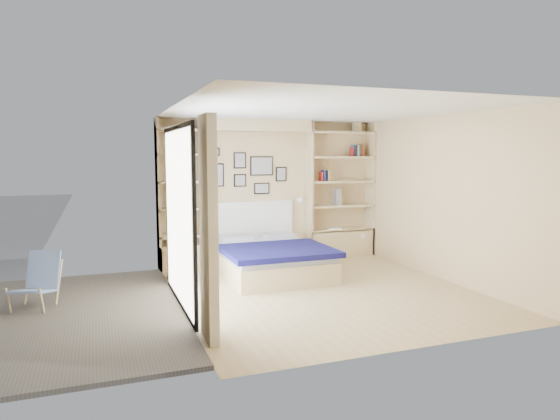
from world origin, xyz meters
name	(u,v)px	position (x,y,z in m)	size (l,w,h in m)	color
ground	(322,290)	(0.00, 0.00, 0.00)	(4.50, 4.50, 0.00)	tan
room_shell	(262,205)	(-0.39, 1.52, 1.08)	(4.50, 4.50, 4.50)	tan
bed	(270,259)	(-0.38, 1.10, 0.27)	(1.62, 2.15, 1.07)	tan
photo_gallery	(245,172)	(-0.45, 2.22, 1.60)	(1.48, 0.02, 0.82)	black
reading_lamps	(258,201)	(-0.30, 2.00, 1.10)	(1.92, 0.12, 0.15)	silver
shelf_decor	(329,165)	(1.11, 2.07, 1.70)	(3.51, 0.23, 2.03)	#B0241D
deck	(40,320)	(-3.60, 0.00, 0.00)	(3.20, 4.00, 0.05)	#66594B
deck_chair	(38,281)	(-3.66, 0.53, 0.33)	(0.63, 0.79, 0.70)	tan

